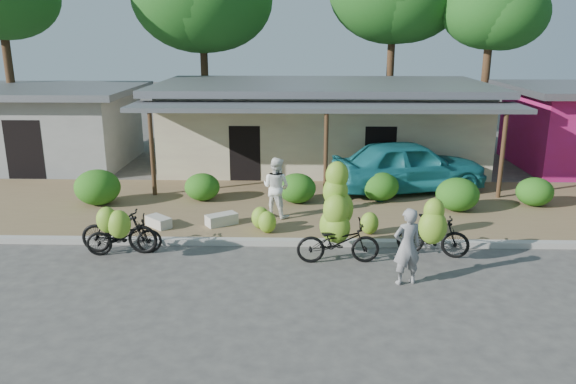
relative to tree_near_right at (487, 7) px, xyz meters
The scene contains 24 objects.
ground 17.53m from the tree_near_right, 116.58° to the right, with size 100.00×100.00×0.00m, color #423F3D.
sidewalk 13.61m from the tree_near_right, 127.25° to the right, with size 60.00×6.00×0.12m, color olive.
curb 15.87m from the tree_near_right, 120.10° to the right, with size 60.00×0.25×0.15m, color #A8A399.
shop_main 9.40m from the tree_near_right, 153.26° to the right, with size 13.00×8.50×3.35m.
shop_grey 19.25m from the tree_near_right, 168.81° to the right, with size 7.00×6.00×3.15m.
tree_near_right is the anchor object (origin of this frame).
hedge_0 18.21m from the tree_near_right, 146.22° to the right, with size 1.41×1.27×1.10m, color #236316.
hedge_1 15.56m from the tree_near_right, 141.06° to the right, with size 1.11×1.00×0.87m, color #236316.
hedge_2 13.66m from the tree_near_right, 131.62° to the right, with size 1.19×1.07×0.93m, color #236316.
hedge_3 12.03m from the tree_near_right, 122.05° to the right, with size 1.20×1.08×0.94m, color #236316.
hedge_4 11.99m from the tree_near_right, 109.01° to the right, with size 1.28×1.15×1.00m, color #236316.
hedge_5 11.06m from the tree_near_right, 95.60° to the right, with size 1.13×1.01×0.88m, color #236316.
bike_far_left 19.16m from the tree_near_right, 132.80° to the right, with size 1.88×1.35×1.34m.
bike_left 19.19m from the tree_near_right, 133.31° to the right, with size 1.93×1.17×1.40m.
bike_center 16.22m from the tree_near_right, 118.23° to the right, with size 1.99×1.25×2.34m.
bike_right 15.37m from the tree_near_right, 110.17° to the right, with size 1.81×1.38×1.64m.
loose_banana_a 16.02m from the tree_near_right, 128.10° to the right, with size 0.49×0.42×0.62m, color #74AD2B.
loose_banana_b 16.15m from the tree_near_right, 126.73° to the right, with size 0.48×0.41×0.60m, color #74AD2B.
loose_banana_c 14.83m from the tree_near_right, 117.50° to the right, with size 0.48×0.41×0.60m, color #74AD2B.
sack_near 16.52m from the tree_near_right, 132.06° to the right, with size 0.85×0.40×0.30m, color beige.
sack_far 17.78m from the tree_near_right, 135.92° to the right, with size 0.75×0.38×0.28m, color beige.
vendor 16.85m from the tree_near_right, 111.39° to the right, with size 0.63×0.41×1.72m, color gray.
bystander 14.81m from the tree_near_right, 129.64° to the right, with size 0.85×0.66×1.75m, color white.
teal_van 10.49m from the tree_near_right, 120.00° to the right, with size 2.06×5.12×1.74m, color #1B737C.
Camera 1 is at (-0.76, -11.50, 5.29)m, focal length 35.00 mm.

